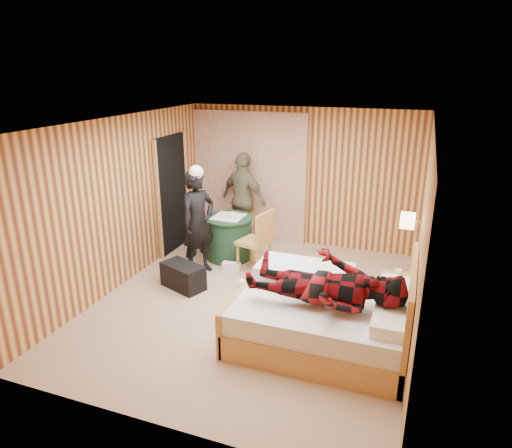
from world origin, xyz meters
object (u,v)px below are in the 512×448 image
(bed, at_px, (325,315))
(chair_near, at_px, (259,237))
(man_at_table, at_px, (244,199))
(nightstand, at_px, (395,300))
(wall_lamp, at_px, (408,220))
(chair_far, at_px, (242,217))
(round_table, at_px, (229,237))
(man_on_bed, at_px, (327,273))
(duffel_bag, at_px, (183,276))
(woman_standing, at_px, (198,223))

(bed, height_order, chair_near, bed)
(chair_near, bearing_deg, man_at_table, -132.78)
(bed, height_order, nightstand, bed)
(wall_lamp, height_order, chair_far, wall_lamp)
(man_at_table, bearing_deg, round_table, 112.03)
(wall_lamp, relative_size, man_on_bed, 0.15)
(round_table, height_order, man_at_table, man_at_table)
(chair_near, bearing_deg, duffel_bag, -28.70)
(round_table, distance_m, man_on_bed, 3.07)
(chair_far, relative_size, man_on_bed, 0.53)
(bed, xyz_separation_m, chair_near, (-1.40, 1.53, 0.27))
(round_table, bearing_deg, chair_near, -29.30)
(duffel_bag, relative_size, man_at_table, 0.38)
(wall_lamp, bearing_deg, round_table, 162.69)
(chair_near, height_order, woman_standing, woman_standing)
(chair_near, height_order, man_at_table, man_at_table)
(bed, xyz_separation_m, chair_far, (-2.10, 2.59, 0.22))
(bed, relative_size, chair_near, 2.00)
(chair_near, xyz_separation_m, duffel_bag, (-0.88, -0.91, -0.41))
(nightstand, height_order, woman_standing, woman_standing)
(chair_far, relative_size, woman_standing, 0.56)
(nightstand, height_order, man_at_table, man_at_table)
(chair_near, height_order, man_on_bed, man_on_bed)
(chair_far, relative_size, chair_near, 0.91)
(bed, bearing_deg, chair_near, 132.49)
(bed, bearing_deg, wall_lamp, 51.77)
(chair_far, distance_m, duffel_bag, 2.00)
(wall_lamp, xyz_separation_m, chair_near, (-2.21, 0.52, -0.70))
(wall_lamp, distance_m, nightstand, 1.04)
(duffel_bag, distance_m, man_on_bed, 2.59)
(nightstand, distance_m, round_table, 3.08)
(wall_lamp, height_order, round_table, wall_lamp)
(chair_near, bearing_deg, wall_lamp, 92.03)
(woman_standing, height_order, man_at_table, man_at_table)
(nightstand, distance_m, man_on_bed, 1.40)
(round_table, xyz_separation_m, woman_standing, (-0.21, -0.70, 0.46))
(bed, bearing_deg, man_at_table, 128.48)
(nightstand, bearing_deg, chair_far, 147.23)
(round_table, distance_m, duffel_bag, 1.32)
(duffel_bag, bearing_deg, man_at_table, 105.47)
(chair_near, relative_size, man_at_table, 0.60)
(woman_standing, height_order, man_on_bed, man_on_bed)
(wall_lamp, height_order, duffel_bag, wall_lamp)
(wall_lamp, distance_m, man_on_bed, 1.50)
(chair_far, height_order, chair_near, chair_near)
(bed, xyz_separation_m, woman_standing, (-2.30, 1.22, 0.51))
(bed, relative_size, man_at_table, 1.19)
(round_table, distance_m, chair_far, 0.69)
(bed, distance_m, chair_far, 3.34)
(bed, bearing_deg, round_table, 137.44)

